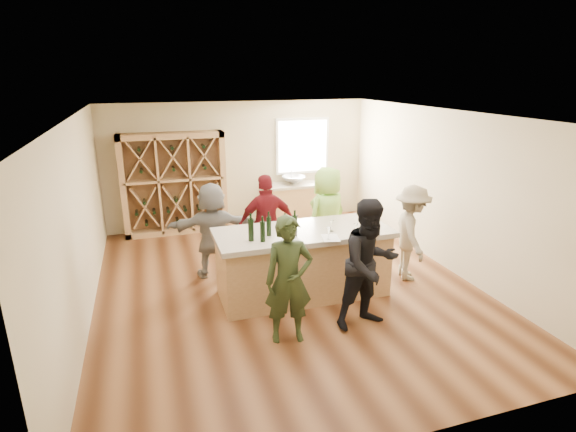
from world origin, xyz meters
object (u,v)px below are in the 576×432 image
object	(u,v)px
sink	(294,180)
tasting_counter_base	(303,265)
person_far_right	(327,216)
wine_bottle_b	(263,232)
person_near_left	(289,280)
person_server	(411,233)
person_far_mid	(267,224)
wine_bottle_e	(295,226)
person_far_left	(213,230)
wine_bottle_a	(251,230)
wine_bottle_d	(285,228)
wine_rack	(174,184)
wine_bottle_c	(269,226)
person_near_right	(370,264)

from	to	relation	value
sink	tasting_counter_base	world-z (taller)	sink
sink	person_far_right	distance (m)	2.48
wine_bottle_b	person_near_left	xyz separation A→B (m)	(0.11, -0.88, -0.38)
wine_bottle_b	person_server	xyz separation A→B (m)	(2.65, 0.28, -0.41)
person_far_mid	wine_bottle_e	bearing A→B (deg)	94.71
wine_bottle_e	person_far_left	xyz separation A→B (m)	(-1.02, 1.34, -0.41)
person_far_mid	person_near_left	bearing A→B (deg)	82.43
wine_bottle_a	person_far_mid	size ratio (longest dim) A/B	0.19
wine_bottle_b	wine_bottle_d	distance (m)	0.34
wine_rack	person_server	size ratio (longest dim) A/B	1.34
tasting_counter_base	wine_bottle_b	world-z (taller)	wine_bottle_b
person_server	wine_bottle_c	bearing A→B (deg)	108.71
wine_bottle_a	wine_bottle_c	size ratio (longest dim) A/B	1.14
person_near_right	person_far_mid	world-z (taller)	person_near_right
tasting_counter_base	person_far_left	world-z (taller)	person_far_left
person_far_right	sink	bearing A→B (deg)	-116.78
wine_rack	sink	distance (m)	2.70
wine_bottle_c	wine_bottle_e	world-z (taller)	wine_bottle_e
wine_bottle_c	wine_bottle_d	bearing A→B (deg)	-42.24
sink	person_far_left	size ratio (longest dim) A/B	0.33
wine_bottle_a	wine_bottle_b	bearing A→B (deg)	-28.07
wine_bottle_d	person_far_left	size ratio (longest dim) A/B	0.18
person_near_right	wine_bottle_b	bearing A→B (deg)	136.64
wine_bottle_e	person_far_mid	world-z (taller)	person_far_mid
wine_rack	wine_bottle_d	distance (m)	4.08
person_far_mid	sink	bearing A→B (deg)	-117.48
person_near_right	person_far_mid	xyz separation A→B (m)	(-0.85, 2.19, -0.04)
person_near_left	person_far_mid	xyz separation A→B (m)	(0.31, 2.19, 0.02)
person_far_right	person_far_left	world-z (taller)	person_far_right
wine_bottle_d	person_server	world-z (taller)	person_server
sink	person_near_right	size ratio (longest dim) A/B	0.30
wine_bottle_b	person_far_mid	xyz separation A→B (m)	(0.42, 1.32, -0.35)
wine_bottle_e	person_near_right	xyz separation A→B (m)	(0.76, -0.95, -0.32)
person_far_mid	person_far_right	bearing A→B (deg)	-177.64
tasting_counter_base	person_server	size ratio (longest dim) A/B	1.59
wine_rack	person_far_mid	world-z (taller)	wine_rack
wine_bottle_d	person_far_right	bearing A→B (deg)	47.34
sink	wine_bottle_e	distance (m)	3.95
wine_bottle_b	wine_bottle_e	bearing A→B (deg)	8.86
wine_bottle_c	person_far_left	xyz separation A→B (m)	(-0.66, 1.21, -0.39)
wine_bottle_d	person_near_right	distance (m)	1.33
wine_rack	wine_bottle_a	size ratio (longest dim) A/B	6.61
sink	wine_bottle_d	bearing A→B (deg)	-110.28
wine_bottle_b	wine_rack	bearing A→B (deg)	103.80
wine_bottle_a	person_near_right	world-z (taller)	person_near_right
wine_bottle_d	wine_bottle_e	bearing A→B (deg)	16.09
wine_rack	person_far_mid	bearing A→B (deg)	-61.96
person_server	person_far_left	world-z (taller)	person_far_left
person_near_right	wine_bottle_e	bearing A→B (deg)	119.68
person_far_right	person_near_left	bearing A→B (deg)	34.36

